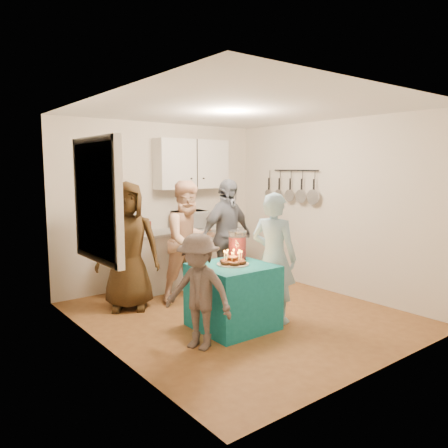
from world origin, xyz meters
TOP-DOWN VIEW (x-y plane):
  - floor at (0.00, 0.00)m, footprint 4.00×4.00m
  - ceiling at (0.00, 0.00)m, footprint 4.00×4.00m
  - back_wall at (0.00, 2.00)m, footprint 3.60×3.60m
  - left_wall at (-1.80, 0.00)m, footprint 4.00×4.00m
  - right_wall at (1.80, 0.00)m, footprint 4.00×4.00m
  - window_night at (-1.77, 0.30)m, footprint 0.04×1.00m
  - counter at (0.20, 1.70)m, footprint 2.20×0.58m
  - countertop at (0.20, 1.70)m, footprint 2.24×0.62m
  - upper_cabinet at (0.50, 1.85)m, footprint 1.30×0.30m
  - pot_rack at (1.72, 0.70)m, footprint 0.12×1.00m
  - microwave at (0.35, 1.70)m, footprint 0.56×0.40m
  - party_table at (-0.36, -0.28)m, footprint 0.86×0.86m
  - donut_cake at (-0.36, -0.28)m, footprint 0.38×0.38m
  - punch_jar at (-0.11, -0.07)m, footprint 0.22×0.22m
  - man_birthday at (0.17, -0.42)m, footprint 0.57×0.68m
  - woman_back_left at (-1.02, 1.13)m, footprint 1.00×0.90m
  - woman_back_center at (-0.16, 0.94)m, footprint 0.84×0.66m
  - woman_back_right at (0.45, 0.87)m, footprint 1.07×0.57m
  - child_near_left at (-1.02, -0.53)m, footprint 0.73×0.90m

SIDE VIEW (x-z plane):
  - floor at x=0.00m, z-range 0.00..0.00m
  - party_table at x=-0.36m, z-range 0.00..0.76m
  - counter at x=0.20m, z-range 0.00..0.86m
  - child_near_left at x=-1.02m, z-range 0.00..1.22m
  - man_birthday at x=0.17m, z-range 0.00..1.60m
  - donut_cake at x=-0.36m, z-range 0.76..0.94m
  - woman_back_center at x=-0.16m, z-range 0.00..1.71m
  - woman_back_left at x=-1.02m, z-range 0.00..1.72m
  - woman_back_right at x=0.45m, z-range 0.00..1.73m
  - countertop at x=0.20m, z-range 0.86..0.91m
  - punch_jar at x=-0.11m, z-range 0.76..1.10m
  - microwave at x=0.35m, z-range 0.91..1.20m
  - back_wall at x=0.00m, z-range 1.30..1.30m
  - left_wall at x=-1.80m, z-range 1.30..1.30m
  - right_wall at x=1.80m, z-range 1.30..1.30m
  - window_night at x=-1.77m, z-range 0.95..2.15m
  - pot_rack at x=1.72m, z-range 1.30..1.90m
  - upper_cabinet at x=0.50m, z-range 1.55..2.35m
  - ceiling at x=0.00m, z-range 2.60..2.60m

